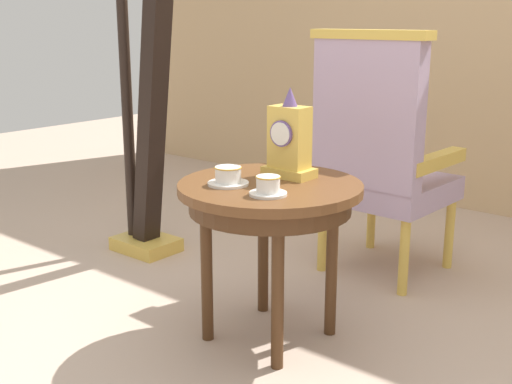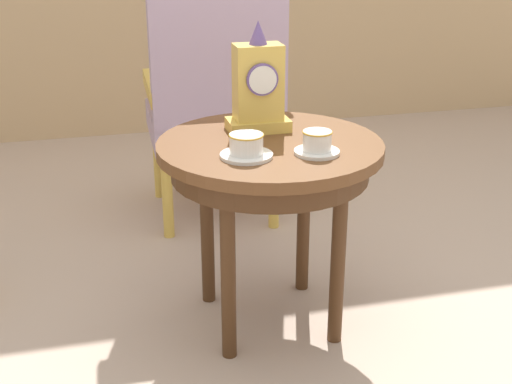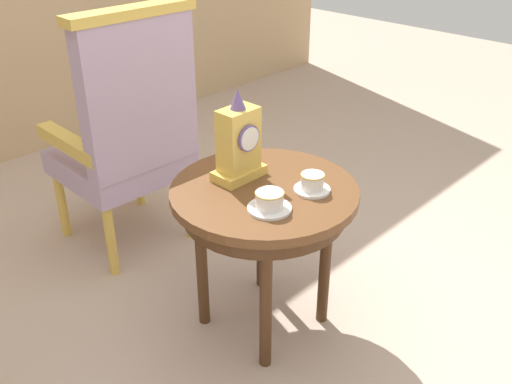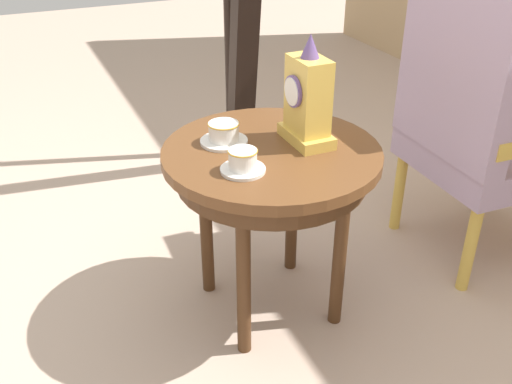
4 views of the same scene
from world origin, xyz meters
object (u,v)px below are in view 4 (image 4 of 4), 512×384
(armchair, at_px, (476,112))
(side_table, at_px, (271,171))
(mantel_clock, at_px, (307,101))
(harp, at_px, (240,25))
(teacup_left, at_px, (224,134))
(teacup_right, at_px, (243,162))

(armchair, bearing_deg, side_table, -89.39)
(mantel_clock, bearing_deg, side_table, -87.39)
(mantel_clock, relative_size, harp, 0.19)
(side_table, xyz_separation_m, harp, (-1.07, 0.34, 0.17))
(side_table, bearing_deg, teacup_left, -130.40)
(side_table, distance_m, armchair, 0.81)
(teacup_right, distance_m, mantel_clock, 0.30)
(armchair, bearing_deg, teacup_left, -95.60)
(side_table, bearing_deg, harp, 162.23)
(teacup_left, xyz_separation_m, armchair, (0.09, 0.93, -0.05))
(teacup_left, xyz_separation_m, harp, (-0.97, 0.46, 0.07))
(side_table, distance_m, teacup_right, 0.20)
(mantel_clock, height_order, armchair, armchair)
(mantel_clock, distance_m, armchair, 0.71)
(side_table, height_order, armchair, armchair)
(teacup_left, relative_size, teacup_right, 1.15)
(side_table, distance_m, teacup_left, 0.19)
(teacup_right, distance_m, armchair, 0.95)
(side_table, relative_size, teacup_right, 5.22)
(side_table, relative_size, teacup_left, 4.55)
(teacup_right, bearing_deg, harp, 157.67)
(teacup_left, distance_m, teacup_right, 0.20)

